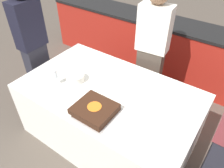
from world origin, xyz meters
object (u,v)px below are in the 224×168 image
object	(u,v)px
cake	(95,110)
plate_stack	(75,78)
person_cutting_cake	(152,51)
wine_glass	(55,74)
person_seated_left	(33,46)

from	to	relation	value
cake	plate_stack	xyz separation A→B (m)	(-0.48, 0.26, 0.00)
cake	person_cutting_cake	distance (m)	1.13
cake	person_cutting_cake	world-z (taller)	person_cutting_cake
plate_stack	person_cutting_cake	distance (m)	1.00
wine_glass	person_cutting_cake	size ratio (longest dim) A/B	0.11
wine_glass	person_seated_left	world-z (taller)	person_seated_left
person_cutting_cake	plate_stack	bearing A→B (deg)	55.28
cake	wine_glass	size ratio (longest dim) A/B	2.20
person_cutting_cake	person_seated_left	xyz separation A→B (m)	(-1.25, -0.79, 0.02)
plate_stack	wine_glass	bearing A→B (deg)	-128.21
person_seated_left	cake	bearing A→B (deg)	-105.15
plate_stack	person_cutting_cake	size ratio (longest dim) A/B	0.12
person_seated_left	person_cutting_cake	bearing A→B (deg)	-57.74
plate_stack	person_cutting_cake	world-z (taller)	person_cutting_cake
cake	plate_stack	distance (m)	0.54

